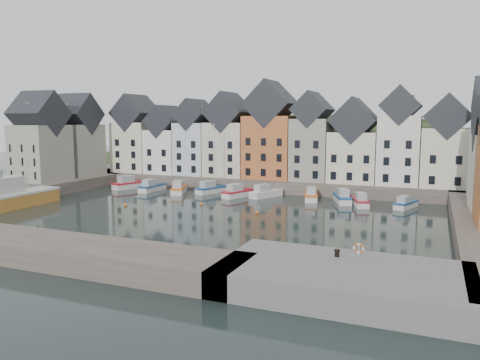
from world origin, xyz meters
The scene contains 22 objects.
ground centered at (0.00, 0.00, 0.00)m, with size 260.00×260.00×0.00m, color black.
far_quay centered at (0.00, 30.00, 1.00)m, with size 90.00×16.00×2.00m, color brown.
left_quay centered at (-37.00, 3.00, 1.00)m, with size 14.00×54.00×2.00m, color brown.
near_quay centered at (22.00, -20.00, 1.00)m, with size 18.00×10.00×2.00m, color #60605E.
near_wall centered at (-10.00, -22.00, 1.00)m, with size 50.00×6.00×2.00m, color brown.
hillside centered at (0.02, 56.00, -17.96)m, with size 153.60×70.40×64.00m.
far_terrace centered at (3.21, 28.00, 8.88)m, with size 72.37×8.16×17.78m.
left_terrace centered at (-36.00, 13.50, 8.88)m, with size 7.65×17.00×15.69m.
mooring_buoys centered at (-4.00, 5.33, 0.15)m, with size 20.50×5.50×0.50m.
boat_a centered at (-24.04, 18.07, 0.80)m, with size 4.49×7.33×2.69m.
boat_b centered at (-18.47, 16.84, 0.72)m, with size 2.12×6.34×2.41m.
boat_c centered at (-12.77, 16.54, 0.74)m, with size 4.17×6.72×2.47m.
boat_d centered at (-7.64, 18.74, 0.79)m, with size 4.09×6.66×12.18m.
boat_e centered at (-1.75, 16.78, 0.74)m, with size 4.05×6.74×2.47m.
boat_f centered at (2.49, 18.25, 0.72)m, with size 4.40×6.53×2.41m.
boat_g centered at (10.08, 18.44, 0.72)m, with size 3.49×6.61×2.43m.
boat_h centered at (15.06, 18.19, 0.73)m, with size 4.04×6.65×2.44m.
boat_i centered at (17.97, 16.46, 0.67)m, with size 3.59×6.10×2.24m.
boat_j centered at (24.30, 16.99, 0.61)m, with size 3.37×5.57×2.04m.
large_vessel centered at (-27.98, -4.69, 1.67)m, with size 3.87×13.73×7.13m.
mooring_bollard centered at (21.08, -17.59, 2.31)m, with size 0.48×0.48×0.56m.
life_ring_post centered at (22.75, -17.71, 2.86)m, with size 0.80×0.17×1.30m.
Camera 1 is at (27.66, -53.23, 12.60)m, focal length 35.00 mm.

